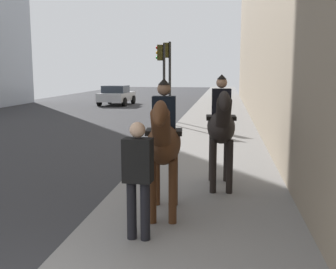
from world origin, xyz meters
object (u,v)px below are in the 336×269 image
Objects in this scene: traffic_light_far_curb at (168,69)px; mounted_horse_near at (164,141)px; pedestrian_greeting at (138,173)px; traffic_light_near_curb at (162,71)px; car_near_lane at (116,95)px; mounted_horse_far at (221,125)px.

mounted_horse_near is at bearing -172.28° from traffic_light_far_curb.
traffic_light_near_curb is (13.14, 1.70, 1.41)m from pedestrian_greeting.
mounted_horse_far is at bearing -157.09° from car_near_lane.
mounted_horse_far is 11.65m from traffic_light_far_curb.
car_near_lane is (24.07, 6.83, -0.36)m from pedestrian_greeting.
car_near_lane is 1.05× the size of traffic_light_near_curb.
car_near_lane is at bearing 27.83° from traffic_light_far_curb.
pedestrian_greeting is at bearing -161.75° from car_near_lane.
mounted_horse_near is 12.30m from traffic_light_near_curb.
pedestrian_greeting is 0.46× the size of traffic_light_near_curb.
traffic_light_near_curb is at bearing -152.45° from car_near_lane.
mounted_horse_near is at bearing -160.60° from car_near_lane.
mounted_horse_near is 0.58× the size of car_near_lane.
mounted_horse_far is at bearing -166.63° from traffic_light_far_curb.
traffic_light_far_curb is (0.94, -0.14, 0.09)m from traffic_light_near_curb.
mounted_horse_far is (1.77, -0.91, 0.05)m from mounted_horse_near.
mounted_horse_near is 0.59× the size of traffic_light_far_curb.
traffic_light_near_curb reaches higher than mounted_horse_near.
mounted_horse_far is at bearing 147.22° from mounted_horse_near.
traffic_light_far_curb is (14.09, 1.56, 1.50)m from pedestrian_greeting.
mounted_horse_near is 0.61× the size of traffic_light_near_curb.
mounted_horse_near is at bearing -7.28° from pedestrian_greeting.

